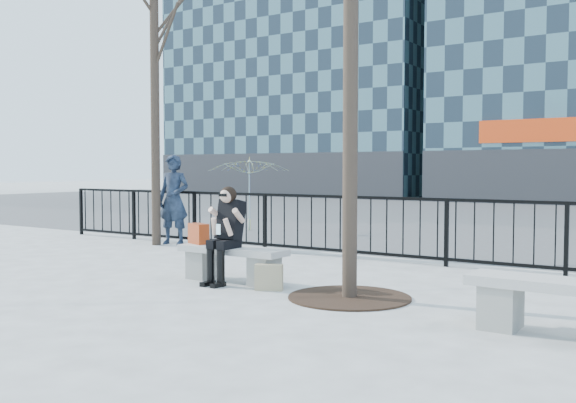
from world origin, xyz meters
The scene contains 13 objects.
ground centered at (0.00, 0.00, 0.00)m, with size 120.00×120.00×0.00m, color gray.
street_surface centered at (0.00, 15.00, 0.00)m, with size 60.00×23.00×0.01m, color #474747.
railing centered at (0.00, 3.00, 0.55)m, with size 14.00×0.06×1.10m.
building_left centered at (-15.00, 27.00, 11.30)m, with size 16.20×10.20×22.60m.
tree_left centered at (-4.00, 2.50, 4.86)m, with size 2.80×2.80×6.50m.
tree_grate centered at (1.90, -0.10, 0.01)m, with size 1.50×1.50×0.02m, color black.
bench_main centered at (0.00, 0.00, 0.30)m, with size 1.65×0.46×0.49m.
bench_second centered at (4.44, -0.57, 0.33)m, with size 1.81×0.50×0.54m.
seated_woman centered at (0.00, -0.16, 0.67)m, with size 0.50×0.64×1.34m.
handbag centered at (-0.64, 0.02, 0.64)m, with size 0.36×0.17×0.29m, color #A43714.
shopping_bag centered at (0.79, -0.23, 0.17)m, with size 0.36×0.13×0.34m, color #BEB486.
standing_man centered at (-3.79, 2.80, 0.93)m, with size 0.68×0.45×1.87m, color black.
vendor_umbrella centered at (-4.19, 5.90, 0.94)m, with size 2.04×2.08×1.87m, color yellow.
Camera 1 is at (5.57, -6.96, 1.59)m, focal length 40.00 mm.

